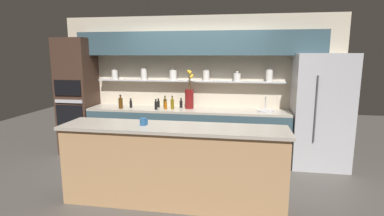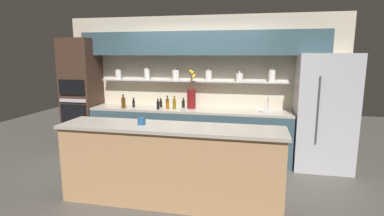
{
  "view_description": "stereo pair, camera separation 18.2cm",
  "coord_description": "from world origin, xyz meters",
  "px_view_note": "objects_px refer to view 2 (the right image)",
  "views": [
    {
      "loc": [
        0.85,
        -4.02,
        1.91
      ],
      "look_at": [
        0.09,
        0.37,
        1.1
      ],
      "focal_mm": 28.0,
      "sensor_mm": 36.0,
      "label": 1
    },
    {
      "loc": [
        1.03,
        -3.99,
        1.91
      ],
      "look_at": [
        0.09,
        0.37,
        1.1
      ],
      "focal_mm": 28.0,
      "sensor_mm": 36.0,
      "label": 2
    }
  ],
  "objects_px": {
    "sink_fixture": "(268,110)",
    "bottle_oil_7": "(167,103)",
    "oven_tower": "(82,96)",
    "bottle_sauce_6": "(134,103)",
    "bottle_spirit_3": "(123,103)",
    "bottle_sauce_4": "(161,103)",
    "refrigerator": "(324,112)",
    "bottle_oil_5": "(174,104)",
    "bottle_sauce_1": "(158,105)",
    "bottle_sauce_0": "(168,105)",
    "coffee_mug": "(141,121)",
    "flower_vase": "(192,97)",
    "bottle_sauce_2": "(183,104)"
  },
  "relations": [
    {
      "from": "refrigerator",
      "to": "bottle_sauce_1",
      "type": "relative_size",
      "value": 10.13
    },
    {
      "from": "refrigerator",
      "to": "bottle_spirit_3",
      "type": "bearing_deg",
      "value": -177.82
    },
    {
      "from": "sink_fixture",
      "to": "coffee_mug",
      "type": "relative_size",
      "value": 2.74
    },
    {
      "from": "oven_tower",
      "to": "flower_vase",
      "type": "xyz_separation_m",
      "value": [
        2.18,
        0.05,
        0.03
      ]
    },
    {
      "from": "coffee_mug",
      "to": "bottle_sauce_1",
      "type": "bearing_deg",
      "value": 100.93
    },
    {
      "from": "bottle_spirit_3",
      "to": "bottle_sauce_1",
      "type": "bearing_deg",
      "value": 0.68
    },
    {
      "from": "bottle_sauce_4",
      "to": "bottle_spirit_3",
      "type": "bearing_deg",
      "value": -159.53
    },
    {
      "from": "bottle_sauce_1",
      "to": "bottle_sauce_0",
      "type": "bearing_deg",
      "value": 22.19
    },
    {
      "from": "oven_tower",
      "to": "flower_vase",
      "type": "bearing_deg",
      "value": 1.43
    },
    {
      "from": "bottle_sauce_0",
      "to": "bottle_oil_7",
      "type": "height_order",
      "value": "bottle_oil_7"
    },
    {
      "from": "bottle_sauce_4",
      "to": "coffee_mug",
      "type": "relative_size",
      "value": 1.6
    },
    {
      "from": "oven_tower",
      "to": "bottle_sauce_2",
      "type": "relative_size",
      "value": 12.31
    },
    {
      "from": "bottle_spirit_3",
      "to": "bottle_sauce_4",
      "type": "relative_size",
      "value": 1.5
    },
    {
      "from": "bottle_sauce_4",
      "to": "bottle_sauce_6",
      "type": "distance_m",
      "value": 0.51
    },
    {
      "from": "bottle_oil_5",
      "to": "bottle_sauce_1",
      "type": "bearing_deg",
      "value": -158.65
    },
    {
      "from": "refrigerator",
      "to": "bottle_oil_7",
      "type": "height_order",
      "value": "refrigerator"
    },
    {
      "from": "refrigerator",
      "to": "sink_fixture",
      "type": "bearing_deg",
      "value": 176.86
    },
    {
      "from": "bottle_sauce_4",
      "to": "bottle_sauce_6",
      "type": "xyz_separation_m",
      "value": [
        -0.5,
        -0.12,
        0.0
      ]
    },
    {
      "from": "bottle_sauce_1",
      "to": "bottle_spirit_3",
      "type": "height_order",
      "value": "bottle_spirit_3"
    },
    {
      "from": "refrigerator",
      "to": "bottle_oil_5",
      "type": "distance_m",
      "value": 2.55
    },
    {
      "from": "flower_vase",
      "to": "coffee_mug",
      "type": "relative_size",
      "value": 6.76
    },
    {
      "from": "bottle_sauce_1",
      "to": "bottle_spirit_3",
      "type": "distance_m",
      "value": 0.67
    },
    {
      "from": "oven_tower",
      "to": "coffee_mug",
      "type": "distance_m",
      "value": 2.59
    },
    {
      "from": "oven_tower",
      "to": "bottle_sauce_4",
      "type": "height_order",
      "value": "oven_tower"
    },
    {
      "from": "bottle_sauce_2",
      "to": "refrigerator",
      "type": "bearing_deg",
      "value": -3.32
    },
    {
      "from": "flower_vase",
      "to": "bottle_spirit_3",
      "type": "distance_m",
      "value": 1.26
    },
    {
      "from": "oven_tower",
      "to": "flower_vase",
      "type": "height_order",
      "value": "oven_tower"
    },
    {
      "from": "sink_fixture",
      "to": "bottle_sauce_6",
      "type": "height_order",
      "value": "sink_fixture"
    },
    {
      "from": "bottle_spirit_3",
      "to": "bottle_oil_5",
      "type": "relative_size",
      "value": 1.05
    },
    {
      "from": "refrigerator",
      "to": "coffee_mug",
      "type": "distance_m",
      "value": 3.05
    },
    {
      "from": "bottle_sauce_1",
      "to": "coffee_mug",
      "type": "xyz_separation_m",
      "value": [
        0.31,
        -1.58,
        0.06
      ]
    },
    {
      "from": "bottle_sauce_6",
      "to": "flower_vase",
      "type": "bearing_deg",
      "value": 5.26
    },
    {
      "from": "sink_fixture",
      "to": "bottle_spirit_3",
      "type": "relative_size",
      "value": 1.14
    },
    {
      "from": "bottle_sauce_2",
      "to": "bottle_oil_5",
      "type": "bearing_deg",
      "value": -129.26
    },
    {
      "from": "sink_fixture",
      "to": "bottle_spirit_3",
      "type": "height_order",
      "value": "bottle_spirit_3"
    },
    {
      "from": "sink_fixture",
      "to": "bottle_sauce_4",
      "type": "distance_m",
      "value": 1.96
    },
    {
      "from": "oven_tower",
      "to": "sink_fixture",
      "type": "bearing_deg",
      "value": 0.2
    },
    {
      "from": "bottle_sauce_2",
      "to": "bottle_oil_5",
      "type": "height_order",
      "value": "bottle_oil_5"
    },
    {
      "from": "coffee_mug",
      "to": "bottle_spirit_3",
      "type": "bearing_deg",
      "value": 121.63
    },
    {
      "from": "bottle_sauce_2",
      "to": "bottle_sauce_4",
      "type": "bearing_deg",
      "value": -175.57
    },
    {
      "from": "bottle_sauce_1",
      "to": "bottle_oil_7",
      "type": "relative_size",
      "value": 0.86
    },
    {
      "from": "refrigerator",
      "to": "bottle_sauce_1",
      "type": "bearing_deg",
      "value": -177.46
    },
    {
      "from": "bottle_spirit_3",
      "to": "flower_vase",
      "type": "bearing_deg",
      "value": 10.28
    },
    {
      "from": "flower_vase",
      "to": "coffee_mug",
      "type": "bearing_deg",
      "value": -98.42
    },
    {
      "from": "bottle_sauce_2",
      "to": "bottle_sauce_6",
      "type": "distance_m",
      "value": 0.93
    },
    {
      "from": "flower_vase",
      "to": "bottle_sauce_6",
      "type": "relative_size",
      "value": 4.09
    },
    {
      "from": "refrigerator",
      "to": "bottle_sauce_1",
      "type": "height_order",
      "value": "refrigerator"
    },
    {
      "from": "bottle_sauce_4",
      "to": "bottle_oil_7",
      "type": "height_order",
      "value": "bottle_oil_7"
    },
    {
      "from": "sink_fixture",
      "to": "bottle_oil_7",
      "type": "distance_m",
      "value": 1.83
    },
    {
      "from": "refrigerator",
      "to": "oven_tower",
      "type": "height_order",
      "value": "oven_tower"
    }
  ]
}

